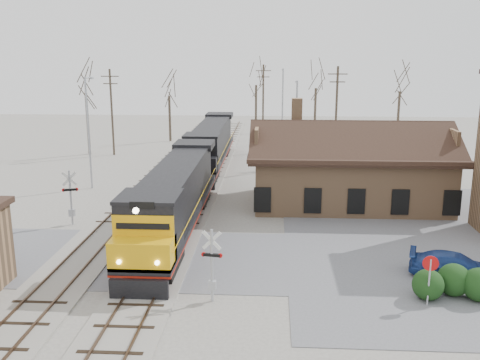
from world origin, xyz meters
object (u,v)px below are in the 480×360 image
at_px(depot, 349,173).
at_px(parked_car, 456,266).
at_px(locomotive_lead, 174,199).
at_px(locomotive_trailing, 211,145).

xyz_separation_m(depot, parked_car, (3.60, -13.87, -1.74)).
distance_m(locomotive_lead, locomotive_trailing, 20.40).
bearing_deg(locomotive_lead, depot, 33.40).
distance_m(locomotive_lead, parked_car, 16.78).
relative_size(locomotive_lead, parked_car, 4.41).
relative_size(locomotive_lead, locomotive_trailing, 1.00).
height_order(locomotive_lead, parked_car, locomotive_lead).
xyz_separation_m(depot, locomotive_trailing, (-11.99, 12.49, -0.06)).
relative_size(locomotive_trailing, parked_car, 4.41).
bearing_deg(parked_car, locomotive_lead, 85.63).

